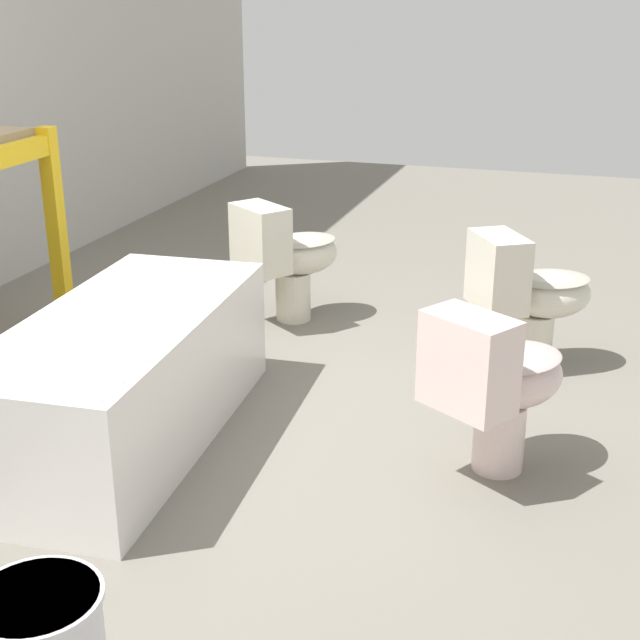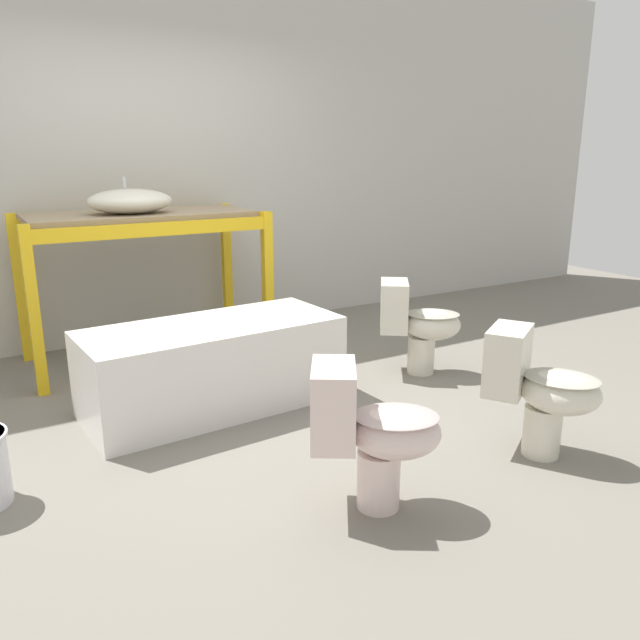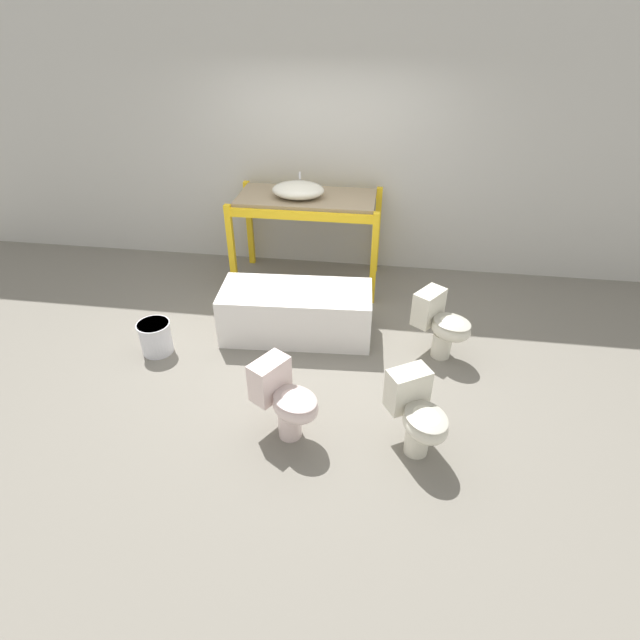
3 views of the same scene
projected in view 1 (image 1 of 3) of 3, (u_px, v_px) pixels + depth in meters
The scene contains 5 objects.
ground_plane at pixel (160, 431), 3.66m from camera, with size 12.00×12.00×0.00m, color slate.
bathtub_main at pixel (126, 368), 3.50m from camera, with size 1.58×0.75×0.54m.
toilet_near at pixel (530, 293), 4.15m from camera, with size 0.57×0.65×0.66m.
toilet_far at pixel (497, 381), 3.23m from camera, with size 0.65×0.57×0.66m.
toilet_extra at pixel (288, 255), 4.75m from camera, with size 0.64×0.59×0.66m.
Camera 1 is at (-2.92, -1.62, 1.72)m, focal length 50.00 mm.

